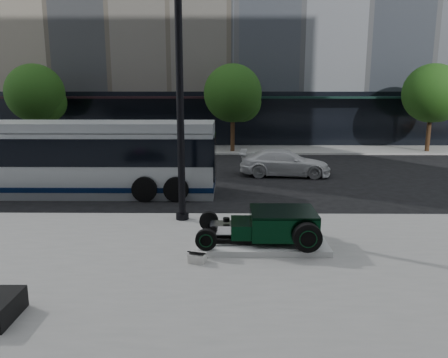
{
  "coord_description": "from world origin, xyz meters",
  "views": [
    {
      "loc": [
        0.74,
        -16.07,
        4.23
      ],
      "look_at": [
        0.58,
        -1.52,
        1.2
      ],
      "focal_mm": 35.0,
      "sensor_mm": 36.0,
      "label": 1
    }
  ],
  "objects_px": {
    "lamppost": "(180,110)",
    "white_sedan": "(285,163)",
    "hot_rod": "(275,224)",
    "transit_bus": "(66,157)"
  },
  "relations": [
    {
      "from": "lamppost",
      "to": "white_sedan",
      "type": "relative_size",
      "value": 1.7
    },
    {
      "from": "transit_bus",
      "to": "white_sedan",
      "type": "distance_m",
      "value": 10.1
    },
    {
      "from": "hot_rod",
      "to": "white_sedan",
      "type": "relative_size",
      "value": 0.73
    },
    {
      "from": "lamppost",
      "to": "white_sedan",
      "type": "distance_m",
      "value": 9.3
    },
    {
      "from": "transit_bus",
      "to": "white_sedan",
      "type": "xyz_separation_m",
      "value": [
        9.33,
        3.78,
        -0.85
      ]
    },
    {
      "from": "lamppost",
      "to": "hot_rod",
      "type": "bearing_deg",
      "value": -40.81
    },
    {
      "from": "hot_rod",
      "to": "white_sedan",
      "type": "distance_m",
      "value": 10.19
    },
    {
      "from": "lamppost",
      "to": "transit_bus",
      "type": "bearing_deg",
      "value": 142.15
    },
    {
      "from": "lamppost",
      "to": "white_sedan",
      "type": "height_order",
      "value": "lamppost"
    },
    {
      "from": "transit_bus",
      "to": "white_sedan",
      "type": "height_order",
      "value": "transit_bus"
    }
  ]
}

